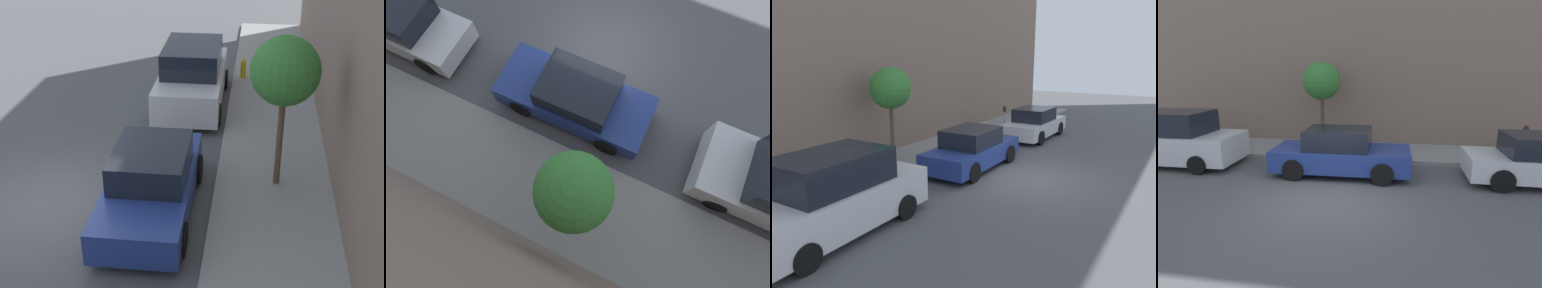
% 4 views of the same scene
% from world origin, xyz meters
% --- Properties ---
extents(ground_plane, '(60.00, 60.00, 0.00)m').
position_xyz_m(ground_plane, '(0.00, 0.00, 0.00)').
color(ground_plane, '#515154').
extents(sidewalk, '(2.76, 32.00, 0.15)m').
position_xyz_m(sidewalk, '(4.88, 0.00, 0.07)').
color(sidewalk, gray).
rests_on(sidewalk, ground_plane).
extents(building_facade, '(2.00, 32.00, 10.72)m').
position_xyz_m(building_facade, '(7.26, 0.00, 5.36)').
color(building_facade, '#846B5B').
rests_on(building_facade, ground_plane).
extents(parked_sedan_second, '(1.92, 4.53, 1.54)m').
position_xyz_m(parked_sedan_second, '(2.18, 0.02, 0.72)').
color(parked_sedan_second, navy).
rests_on(parked_sedan_second, ground_plane).
extents(parked_suv_third, '(2.08, 4.83, 1.98)m').
position_xyz_m(parked_suv_third, '(2.30, 6.24, 0.93)').
color(parked_suv_third, silver).
rests_on(parked_suv_third, ground_plane).
extents(parking_meter_near, '(0.11, 0.15, 1.36)m').
position_xyz_m(parking_meter_near, '(3.95, -6.30, 0.99)').
color(parking_meter_near, '#ADADB2').
rests_on(parking_meter_near, sidewalk).
extents(street_tree, '(1.55, 1.55, 3.60)m').
position_xyz_m(street_tree, '(4.95, 1.33, 2.95)').
color(street_tree, brown).
rests_on(street_tree, sidewalk).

